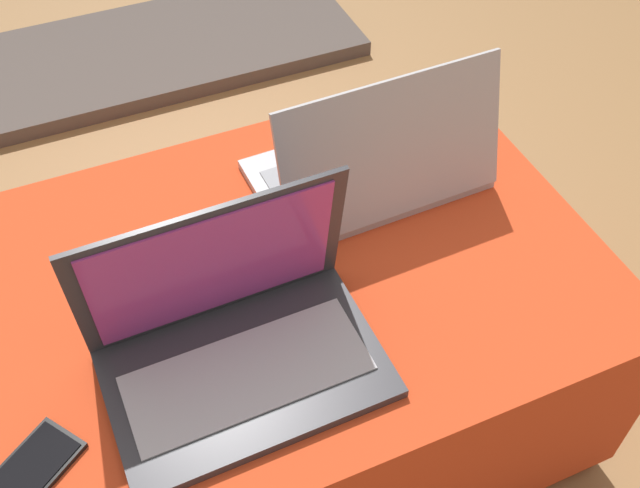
% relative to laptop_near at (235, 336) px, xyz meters
% --- Properties ---
extents(ground_plane, '(14.00, 14.00, 0.00)m').
position_rel_laptop_near_xyz_m(ground_plane, '(0.10, 0.13, -0.48)').
color(ground_plane, '#9E7042').
extents(ottoman, '(1.02, 0.70, 0.43)m').
position_rel_laptop_near_xyz_m(ottoman, '(0.10, 0.13, -0.27)').
color(ottoman, maroon).
rests_on(ottoman, ground_plane).
extents(laptop_near, '(0.38, 0.25, 0.25)m').
position_rel_laptop_near_xyz_m(laptop_near, '(0.00, 0.00, 0.00)').
color(laptop_near, '#333338').
rests_on(laptop_near, ottoman).
extents(laptop_far, '(0.38, 0.25, 0.24)m').
position_rel_laptop_near_xyz_m(laptop_far, '(0.32, 0.23, -0.00)').
color(laptop_far, '#B7B7BC').
rests_on(laptop_far, ottoman).
extents(cell_phone, '(0.16, 0.14, 0.01)m').
position_rel_laptop_near_xyz_m(cell_phone, '(-0.30, -0.06, -0.05)').
color(cell_phone, black).
rests_on(cell_phone, ottoman).
extents(fireplace_hearth, '(1.40, 0.50, 0.04)m').
position_rel_laptop_near_xyz_m(fireplace_hearth, '(0.10, 1.42, -0.46)').
color(fireplace_hearth, '#564C47').
rests_on(fireplace_hearth, ground_plane).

